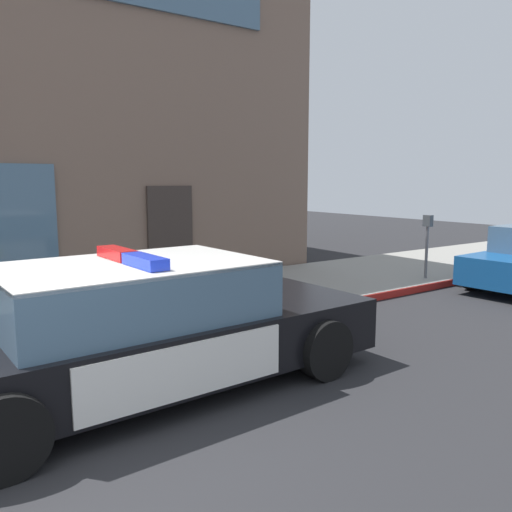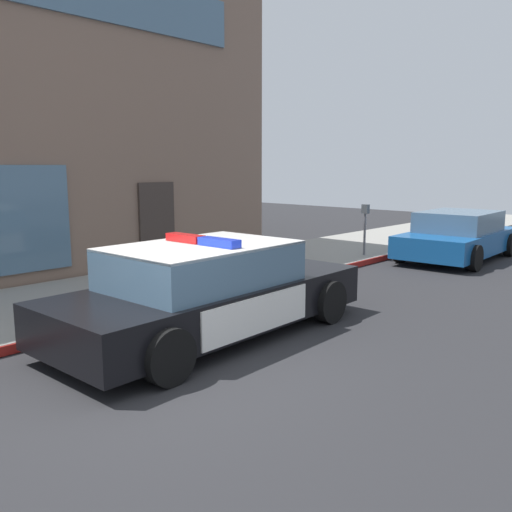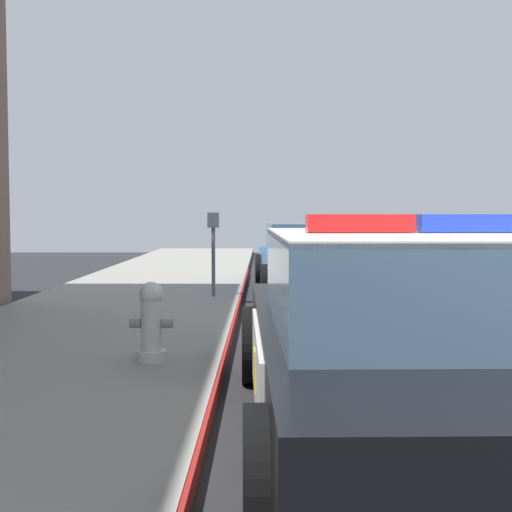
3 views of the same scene
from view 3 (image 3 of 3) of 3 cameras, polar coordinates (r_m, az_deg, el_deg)
name	(u,v)px [view 3 (image 3 of 3)]	position (r m, az deg, el deg)	size (l,w,h in m)	color
police_cruiser	(408,340)	(4.95, 11.57, -6.31)	(5.07, 2.28, 1.49)	black
fire_hydrant	(151,323)	(6.86, -8.00, -5.07)	(0.34, 0.39, 0.73)	silver
car_down_street	(314,259)	(13.81, 4.46, -0.21)	(4.40, 2.23, 1.29)	#144C8C
parking_meter	(213,238)	(11.93, -3.28, 1.37)	(0.12, 0.18, 1.34)	slate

